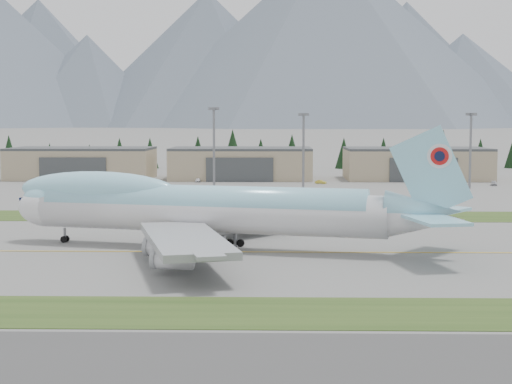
{
  "coord_description": "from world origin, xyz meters",
  "views": [
    {
      "loc": [
        -4.11,
        -119.11,
        20.28
      ],
      "look_at": [
        -6.99,
        14.12,
        8.0
      ],
      "focal_mm": 55.0,
      "sensor_mm": 36.0,
      "label": 1
    }
  ],
  "objects_px": {
    "hangar_right": "(416,164)",
    "service_vehicle_c": "(494,185)",
    "boeing_747_freighter": "(204,208)",
    "hangar_left": "(82,163)",
    "hangar_center": "(241,163)",
    "service_vehicle_a": "(198,182)",
    "service_vehicle_b": "(321,184)"
  },
  "relations": [
    {
      "from": "hangar_center",
      "to": "hangar_right",
      "type": "xyz_separation_m",
      "value": [
        60.0,
        0.0,
        0.0
      ]
    },
    {
      "from": "boeing_747_freighter",
      "to": "service_vehicle_c",
      "type": "xyz_separation_m",
      "value": [
        79.49,
        121.28,
        -6.45
      ]
    },
    {
      "from": "hangar_left",
      "to": "hangar_right",
      "type": "distance_m",
      "value": 115.0
    },
    {
      "from": "boeing_747_freighter",
      "to": "hangar_right",
      "type": "height_order",
      "value": "boeing_747_freighter"
    },
    {
      "from": "hangar_right",
      "to": "service_vehicle_b",
      "type": "height_order",
      "value": "hangar_right"
    },
    {
      "from": "service_vehicle_a",
      "to": "boeing_747_freighter",
      "type": "bearing_deg",
      "value": -83.29
    },
    {
      "from": "hangar_left",
      "to": "hangar_center",
      "type": "xyz_separation_m",
      "value": [
        55.0,
        0.0,
        0.0
      ]
    },
    {
      "from": "hangar_right",
      "to": "hangar_left",
      "type": "bearing_deg",
      "value": 180.0
    },
    {
      "from": "hangar_center",
      "to": "service_vehicle_c",
      "type": "height_order",
      "value": "hangar_center"
    },
    {
      "from": "service_vehicle_c",
      "to": "boeing_747_freighter",
      "type": "bearing_deg",
      "value": -109.14
    },
    {
      "from": "hangar_left",
      "to": "service_vehicle_c",
      "type": "height_order",
      "value": "hangar_left"
    },
    {
      "from": "hangar_center",
      "to": "hangar_left",
      "type": "bearing_deg",
      "value": 180.0
    },
    {
      "from": "service_vehicle_b",
      "to": "hangar_left",
      "type": "bearing_deg",
      "value": 102.66
    },
    {
      "from": "boeing_747_freighter",
      "to": "hangar_left",
      "type": "height_order",
      "value": "boeing_747_freighter"
    },
    {
      "from": "boeing_747_freighter",
      "to": "hangar_right",
      "type": "distance_m",
      "value": 158.31
    },
    {
      "from": "hangar_left",
      "to": "hangar_center",
      "type": "bearing_deg",
      "value": 0.0
    },
    {
      "from": "boeing_747_freighter",
      "to": "service_vehicle_a",
      "type": "bearing_deg",
      "value": 109.29
    },
    {
      "from": "service_vehicle_b",
      "to": "hangar_center",
      "type": "bearing_deg",
      "value": 78.81
    },
    {
      "from": "hangar_right",
      "to": "service_vehicle_b",
      "type": "relative_size",
      "value": 13.22
    },
    {
      "from": "hangar_center",
      "to": "hangar_right",
      "type": "distance_m",
      "value": 60.0
    },
    {
      "from": "boeing_747_freighter",
      "to": "service_vehicle_a",
      "type": "height_order",
      "value": "boeing_747_freighter"
    },
    {
      "from": "hangar_center",
      "to": "service_vehicle_c",
      "type": "bearing_deg",
      "value": -17.6
    },
    {
      "from": "hangar_left",
      "to": "service_vehicle_a",
      "type": "distance_m",
      "value": 44.04
    },
    {
      "from": "service_vehicle_a",
      "to": "service_vehicle_c",
      "type": "height_order",
      "value": "service_vehicle_c"
    },
    {
      "from": "service_vehicle_a",
      "to": "service_vehicle_b",
      "type": "xyz_separation_m",
      "value": [
        39.77,
        -6.27,
        0.0
      ]
    },
    {
      "from": "hangar_center",
      "to": "service_vehicle_c",
      "type": "xyz_separation_m",
      "value": [
        79.51,
        -25.22,
        -5.39
      ]
    },
    {
      "from": "hangar_center",
      "to": "service_vehicle_b",
      "type": "distance_m",
      "value": 33.58
    },
    {
      "from": "service_vehicle_a",
      "to": "service_vehicle_c",
      "type": "bearing_deg",
      "value": -5.99
    },
    {
      "from": "service_vehicle_a",
      "to": "hangar_left",
      "type": "bearing_deg",
      "value": 161.98
    },
    {
      "from": "service_vehicle_c",
      "to": "service_vehicle_a",
      "type": "bearing_deg",
      "value": -172.71
    },
    {
      "from": "hangar_right",
      "to": "service_vehicle_c",
      "type": "relative_size",
      "value": 10.37
    },
    {
      "from": "hangar_left",
      "to": "service_vehicle_a",
      "type": "height_order",
      "value": "hangar_left"
    }
  ]
}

